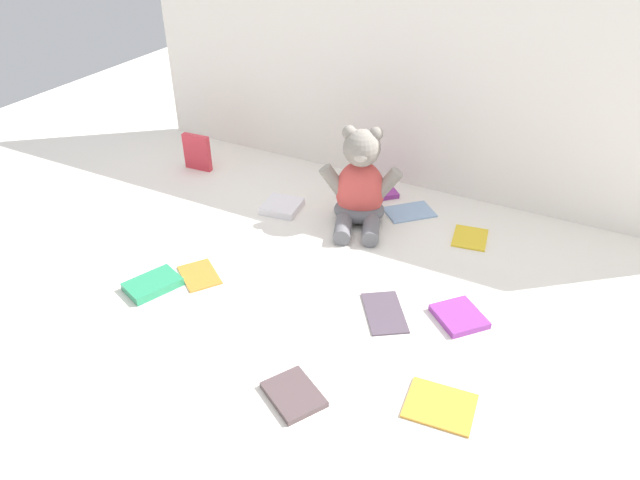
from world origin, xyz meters
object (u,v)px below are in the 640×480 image
book_case_1 (470,237)px  book_case_10 (294,394)px  book_case_6 (374,192)px  book_case_2 (153,284)px  book_case_9 (199,274)px  book_case_5 (459,316)px  book_case_4 (197,152)px  book_case_8 (440,405)px  book_case_7 (282,206)px  book_case_3 (409,211)px  book_case_0 (384,312)px  teddy_bear (360,188)px

book_case_1 → book_case_10: book_case_10 is taller
book_case_6 → book_case_10: (0.17, -0.76, -0.00)m
book_case_2 → book_case_6: book_case_2 is taller
book_case_9 → book_case_10: bearing=-84.5°
book_case_9 → book_case_5: bearing=-41.9°
book_case_1 → book_case_5: bearing=92.4°
book_case_5 → book_case_9: bearing=-35.4°
book_case_9 → book_case_10: book_case_10 is taller
book_case_4 → book_case_6: (0.54, 0.10, -0.05)m
book_case_8 → book_case_6: bearing=-153.8°
book_case_9 → book_case_2: bearing=177.7°
book_case_2 → book_case_5: 0.67m
book_case_4 → book_case_7: bearing=-18.8°
book_case_5 → book_case_1: bearing=-126.5°
book_case_2 → book_case_3: size_ratio=0.92×
book_case_3 → book_case_4: size_ratio=1.14×
book_case_0 → book_case_10: bearing=44.9°
book_case_0 → book_case_2: size_ratio=1.18×
book_case_1 → book_case_4: size_ratio=0.93×
book_case_2 → book_case_7: 0.44m
book_case_2 → book_case_8: size_ratio=0.97×
book_case_8 → book_case_10: 0.26m
book_case_1 → book_case_10: 0.67m
book_case_6 → book_case_0: bearing=161.4°
book_case_5 → book_case_7: size_ratio=1.02×
book_case_5 → book_case_8: size_ratio=0.84×
book_case_4 → book_case_8: size_ratio=0.93×
book_case_5 → book_case_4: bearing=-67.2°
book_case_7 → book_case_10: bearing=-64.9°
book_case_3 → book_case_10: 0.71m
book_case_4 → book_case_9: size_ratio=1.02×
book_case_7 → book_case_1: bearing=3.5°
book_case_0 → book_case_6: 0.53m
book_case_9 → book_case_4: bearing=72.8°
teddy_bear → book_case_5: (0.35, -0.26, -0.09)m
book_case_2 → book_case_4: 0.60m
teddy_bear → book_case_7: 0.23m
teddy_bear → book_case_10: size_ratio=2.44×
book_case_7 → book_case_0: bearing=-41.0°
book_case_3 → book_case_6: 0.14m
book_case_3 → book_case_6: bearing=-156.7°
teddy_bear → book_case_6: 0.18m
book_case_0 → book_case_9: size_ratio=1.26×
book_case_4 → book_case_9: 0.57m
book_case_4 → book_case_1: bearing=-3.7°
book_case_4 → book_case_6: size_ratio=0.92×
book_case_8 → book_case_1: bearing=-175.1°
book_case_3 → book_case_7: bearing=-109.8°
teddy_bear → book_case_3: 0.17m
book_case_2 → book_case_5: (0.64, 0.22, -0.00)m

